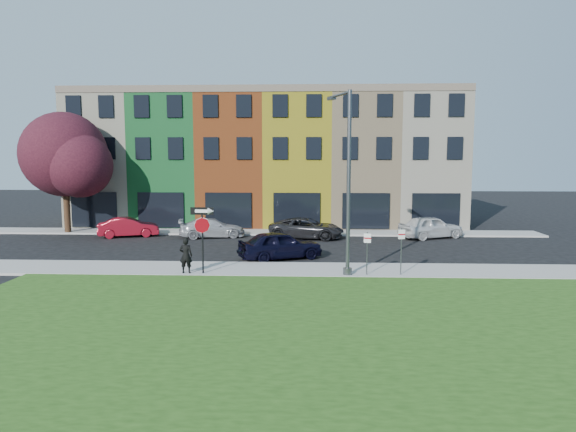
{
  "coord_description": "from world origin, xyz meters",
  "views": [
    {
      "loc": [
        0.95,
        -20.93,
        5.46
      ],
      "look_at": [
        -0.12,
        4.0,
        2.53
      ],
      "focal_mm": 32.0,
      "sensor_mm": 36.0,
      "label": 1
    }
  ],
  "objects_px": {
    "stop_sign": "(202,226)",
    "street_lamp": "(347,183)",
    "sedan_near": "(280,245)",
    "man": "(186,255)"
  },
  "relations": [
    {
      "from": "man",
      "to": "sedan_near",
      "type": "relative_size",
      "value": 0.34
    },
    {
      "from": "sedan_near",
      "to": "stop_sign",
      "type": "bearing_deg",
      "value": 115.4
    },
    {
      "from": "sedan_near",
      "to": "street_lamp",
      "type": "bearing_deg",
      "value": -164.31
    },
    {
      "from": "man",
      "to": "sedan_near",
      "type": "distance_m",
      "value": 5.69
    },
    {
      "from": "stop_sign",
      "to": "street_lamp",
      "type": "distance_m",
      "value": 6.81
    },
    {
      "from": "stop_sign",
      "to": "street_lamp",
      "type": "xyz_separation_m",
      "value": [
        6.52,
        0.21,
        1.98
      ]
    },
    {
      "from": "stop_sign",
      "to": "sedan_near",
      "type": "xyz_separation_m",
      "value": [
        3.31,
        3.97,
        -1.52
      ]
    },
    {
      "from": "stop_sign",
      "to": "street_lamp",
      "type": "relative_size",
      "value": 0.37
    },
    {
      "from": "street_lamp",
      "to": "stop_sign",
      "type": "bearing_deg",
      "value": 162.06
    },
    {
      "from": "sedan_near",
      "to": "street_lamp",
      "type": "height_order",
      "value": "street_lamp"
    }
  ]
}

